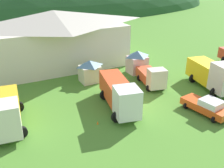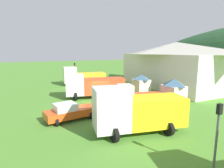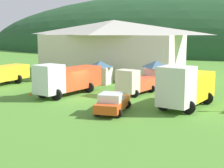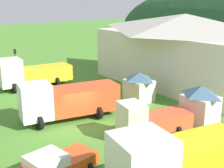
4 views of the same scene
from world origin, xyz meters
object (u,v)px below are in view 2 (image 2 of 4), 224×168
object	(u,v)px
traffic_cone_near_pickup	(75,94)
depot_building	(175,64)
flatbed_truck_yellow	(135,110)
play_shed_cream	(141,83)
traffic_light_west	(75,71)
play_shed_pink	(173,91)
light_truck_cream	(137,97)
traffic_light_east	(217,132)
heavy_rig_striped	(82,76)
service_pickup_orange	(70,111)
heavy_rig_white	(93,85)

from	to	relation	value
traffic_cone_near_pickup	depot_building	bearing A→B (deg)	85.47
flatbed_truck_yellow	play_shed_cream	bearing A→B (deg)	-114.48
traffic_light_west	traffic_cone_near_pickup	bearing A→B (deg)	-14.54
play_shed_pink	light_truck_cream	world-z (taller)	play_shed_pink
flatbed_truck_yellow	traffic_light_east	distance (m)	6.30
flatbed_truck_yellow	traffic_light_east	world-z (taller)	traffic_light_east
light_truck_cream	play_shed_cream	bearing A→B (deg)	-114.00
depot_building	heavy_rig_striped	bearing A→B (deg)	-120.80
play_shed_cream	play_shed_pink	size ratio (longest dim) A/B	0.91
depot_building	traffic_cone_near_pickup	distance (m)	18.66
light_truck_cream	traffic_light_east	bearing A→B (deg)	89.50
light_truck_cream	flatbed_truck_yellow	world-z (taller)	flatbed_truck_yellow
service_pickup_orange	heavy_rig_striped	bearing A→B (deg)	-118.09
play_shed_pink	heavy_rig_striped	distance (m)	18.89
depot_building	heavy_rig_white	bearing A→B (deg)	-83.82
traffic_light_west	flatbed_truck_yellow	bearing A→B (deg)	-3.68
heavy_rig_striped	play_shed_cream	bearing A→B (deg)	126.79
play_shed_cream	light_truck_cream	bearing A→B (deg)	-37.11
heavy_rig_white	traffic_cone_near_pickup	size ratio (longest dim) A/B	12.75
play_shed_pink	light_truck_cream	size ratio (longest dim) A/B	0.55
heavy_rig_striped	heavy_rig_white	world-z (taller)	heavy_rig_striped
play_shed_cream	light_truck_cream	world-z (taller)	play_shed_cream
traffic_light_east	traffic_cone_near_pickup	bearing A→B (deg)	-174.71
service_pickup_orange	traffic_light_east	world-z (taller)	traffic_light_east
light_truck_cream	traffic_light_east	size ratio (longest dim) A/B	1.47
flatbed_truck_yellow	traffic_light_east	size ratio (longest dim) A/B	1.96
heavy_rig_white	service_pickup_orange	xyz separation A→B (m)	(7.18, -4.86, -0.91)
light_truck_cream	flatbed_truck_yellow	size ratio (longest dim) A/B	0.75
heavy_rig_white	flatbed_truck_yellow	bearing A→B (deg)	97.99
heavy_rig_striped	traffic_light_east	bearing A→B (deg)	93.52
traffic_light_west	traffic_cone_near_pickup	size ratio (longest dim) A/B	6.31
traffic_light_west	heavy_rig_white	bearing A→B (deg)	-3.44
depot_building	heavy_rig_striped	size ratio (longest dim) A/B	2.57
heavy_rig_striped	heavy_rig_white	size ratio (longest dim) A/B	0.97
traffic_cone_near_pickup	heavy_rig_striped	bearing A→B (deg)	156.50
play_shed_pink	flatbed_truck_yellow	size ratio (longest dim) A/B	0.41
flatbed_truck_yellow	service_pickup_orange	xyz separation A→B (m)	(-5.04, -4.02, -1.08)
heavy_rig_white	flatbed_truck_yellow	world-z (taller)	flatbed_truck_yellow
play_shed_cream	service_pickup_orange	bearing A→B (deg)	-60.80
play_shed_cream	service_pickup_orange	distance (m)	14.60
heavy_rig_white	light_truck_cream	xyz separation A→B (m)	(6.27, 3.17, -0.51)
play_shed_pink	traffic_cone_near_pickup	bearing A→B (deg)	-136.82
depot_building	light_truck_cream	distance (m)	15.73
flatbed_truck_yellow	depot_building	bearing A→B (deg)	-129.76
play_shed_pink	heavy_rig_striped	size ratio (longest dim) A/B	0.39
heavy_rig_white	traffic_light_west	xyz separation A→B (m)	(-13.05, 0.79, 0.78)
service_pickup_orange	traffic_cone_near_pickup	distance (m)	10.87
light_truck_cream	traffic_light_west	distance (m)	19.51
depot_building	traffic_light_west	bearing A→B (deg)	-125.88
play_shed_pink	traffic_cone_near_pickup	xyz separation A→B (m)	(-10.31, -9.68, -1.61)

